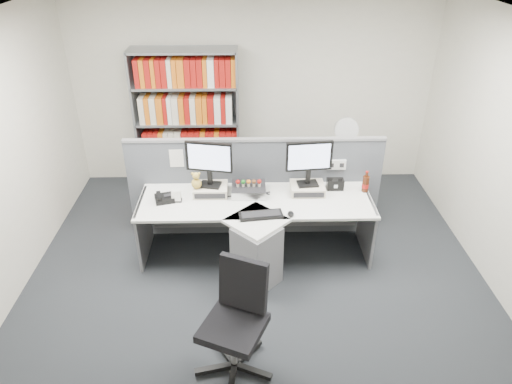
{
  "coord_description": "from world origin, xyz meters",
  "views": [
    {
      "loc": [
        -0.1,
        -3.67,
        3.41
      ],
      "look_at": [
        0.0,
        0.65,
        0.92
      ],
      "focal_mm": 33.07,
      "sensor_mm": 36.0,
      "label": 1
    }
  ],
  "objects_px": {
    "monitor_left": "(209,160)",
    "monitor_right": "(309,160)",
    "speaker": "(335,184)",
    "desk_calendar": "(176,197)",
    "mouse": "(291,214)",
    "desk": "(256,231)",
    "desk_fan": "(346,132)",
    "office_chair": "(237,317)",
    "cola_bottle": "(366,184)",
    "desk_phone": "(164,198)",
    "desktop_pc": "(249,190)",
    "keyboard": "(261,215)",
    "filing_cabinet": "(341,178)",
    "shelving_unit": "(188,124)"
  },
  "relations": [
    {
      "from": "desktop_pc",
      "to": "mouse",
      "type": "xyz_separation_m",
      "value": [
        0.44,
        -0.47,
        -0.03
      ]
    },
    {
      "from": "cola_bottle",
      "to": "desk",
      "type": "bearing_deg",
      "value": -162.56
    },
    {
      "from": "mouse",
      "to": "keyboard",
      "type": "bearing_deg",
      "value": -178.53
    },
    {
      "from": "desk_phone",
      "to": "desk_fan",
      "type": "bearing_deg",
      "value": 27.82
    },
    {
      "from": "desk",
      "to": "desktop_pc",
      "type": "relative_size",
      "value": 6.84
    },
    {
      "from": "keyboard",
      "to": "speaker",
      "type": "distance_m",
      "value": 1.04
    },
    {
      "from": "monitor_right",
      "to": "desk_calendar",
      "type": "bearing_deg",
      "value": -173.49
    },
    {
      "from": "cola_bottle",
      "to": "office_chair",
      "type": "relative_size",
      "value": 0.25
    },
    {
      "from": "desk",
      "to": "filing_cabinet",
      "type": "relative_size",
      "value": 3.71
    },
    {
      "from": "filing_cabinet",
      "to": "desk_calendar",
      "type": "bearing_deg",
      "value": -150.28
    },
    {
      "from": "desk_calendar",
      "to": "filing_cabinet",
      "type": "xyz_separation_m",
      "value": [
        2.07,
        1.18,
        -0.43
      ]
    },
    {
      "from": "desktop_pc",
      "to": "desk_fan",
      "type": "height_order",
      "value": "desk_fan"
    },
    {
      "from": "keyboard",
      "to": "speaker",
      "type": "relative_size",
      "value": 2.49
    },
    {
      "from": "desk_calendar",
      "to": "office_chair",
      "type": "relative_size",
      "value": 0.13
    },
    {
      "from": "desk_calendar",
      "to": "desktop_pc",
      "type": "bearing_deg",
      "value": 11.02
    },
    {
      "from": "keyboard",
      "to": "office_chair",
      "type": "bearing_deg",
      "value": -100.61
    },
    {
      "from": "monitor_left",
      "to": "desk_phone",
      "type": "relative_size",
      "value": 2.15
    },
    {
      "from": "mouse",
      "to": "desk_fan",
      "type": "relative_size",
      "value": 0.2
    },
    {
      "from": "keyboard",
      "to": "shelving_unit",
      "type": "relative_size",
      "value": 0.24
    },
    {
      "from": "shelving_unit",
      "to": "desk_phone",
      "type": "bearing_deg",
      "value": -94.03
    },
    {
      "from": "keyboard",
      "to": "cola_bottle",
      "type": "bearing_deg",
      "value": 22.58
    },
    {
      "from": "desk_calendar",
      "to": "office_chair",
      "type": "height_order",
      "value": "office_chair"
    },
    {
      "from": "monitor_right",
      "to": "speaker",
      "type": "height_order",
      "value": "monitor_right"
    },
    {
      "from": "desk",
      "to": "keyboard",
      "type": "distance_m",
      "value": 0.3
    },
    {
      "from": "monitor_left",
      "to": "monitor_right",
      "type": "height_order",
      "value": "monitor_left"
    },
    {
      "from": "monitor_left",
      "to": "desk_calendar",
      "type": "relative_size",
      "value": 3.95
    },
    {
      "from": "desktop_pc",
      "to": "cola_bottle",
      "type": "distance_m",
      "value": 1.33
    },
    {
      "from": "desktop_pc",
      "to": "keyboard",
      "type": "relative_size",
      "value": 0.8
    },
    {
      "from": "monitor_right",
      "to": "desk_phone",
      "type": "height_order",
      "value": "monitor_right"
    },
    {
      "from": "desk_phone",
      "to": "office_chair",
      "type": "bearing_deg",
      "value": -62.86
    },
    {
      "from": "keyboard",
      "to": "desk_calendar",
      "type": "height_order",
      "value": "desk_calendar"
    },
    {
      "from": "monitor_right",
      "to": "filing_cabinet",
      "type": "xyz_separation_m",
      "value": [
        0.61,
        1.02,
        -0.78
      ]
    },
    {
      "from": "monitor_left",
      "to": "office_chair",
      "type": "xyz_separation_m",
      "value": [
        0.32,
        -1.76,
        -0.59
      ]
    },
    {
      "from": "monitor_right",
      "to": "keyboard",
      "type": "height_order",
      "value": "monitor_right"
    },
    {
      "from": "monitor_right",
      "to": "cola_bottle",
      "type": "xyz_separation_m",
      "value": [
        0.66,
        0.01,
        -0.32
      ]
    },
    {
      "from": "cola_bottle",
      "to": "filing_cabinet",
      "type": "height_order",
      "value": "cola_bottle"
    },
    {
      "from": "office_chair",
      "to": "desk",
      "type": "bearing_deg",
      "value": 82.12
    },
    {
      "from": "monitor_left",
      "to": "speaker",
      "type": "bearing_deg",
      "value": 2.74
    },
    {
      "from": "cola_bottle",
      "to": "desk_calendar",
      "type": "bearing_deg",
      "value": -175.23
    },
    {
      "from": "keyboard",
      "to": "filing_cabinet",
      "type": "height_order",
      "value": "keyboard"
    },
    {
      "from": "desktop_pc",
      "to": "mouse",
      "type": "height_order",
      "value": "desktop_pc"
    },
    {
      "from": "desk_calendar",
      "to": "office_chair",
      "type": "bearing_deg",
      "value": -66.79
    },
    {
      "from": "monitor_right",
      "to": "desk_fan",
      "type": "relative_size",
      "value": 1.0
    },
    {
      "from": "desk_phone",
      "to": "cola_bottle",
      "type": "bearing_deg",
      "value": 4.12
    },
    {
      "from": "desk",
      "to": "desk_fan",
      "type": "distance_m",
      "value": 1.93
    },
    {
      "from": "desk_calendar",
      "to": "mouse",
      "type": "bearing_deg",
      "value": -14.37
    },
    {
      "from": "desk",
      "to": "mouse",
      "type": "height_order",
      "value": "mouse"
    },
    {
      "from": "monitor_left",
      "to": "desk",
      "type": "bearing_deg",
      "value": -37.08
    },
    {
      "from": "desk_phone",
      "to": "monitor_left",
      "type": "bearing_deg",
      "value": 16.79
    },
    {
      "from": "keyboard",
      "to": "mouse",
      "type": "height_order",
      "value": "mouse"
    }
  ]
}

